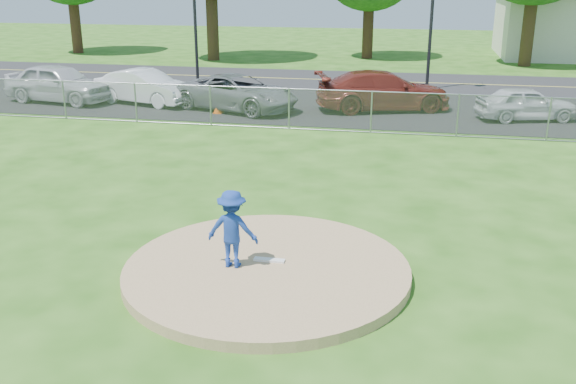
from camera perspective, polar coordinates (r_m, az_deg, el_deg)
name	(u,v)px	position (r m, az deg, el deg)	size (l,w,h in m)	color
ground	(336,145)	(21.56, 4.26, 4.17)	(120.00, 120.00, 0.00)	#235211
pitchers_mound	(267,270)	(12.23, -1.88, -6.96)	(5.40, 5.40, 0.20)	#A38259
pitching_rubber	(269,260)	(12.35, -1.68, -6.06)	(0.60, 0.15, 0.04)	white
chain_link_fence	(343,111)	(23.33, 4.95, 7.16)	(40.00, 0.06, 1.50)	gray
parking_lot	(355,108)	(27.86, 6.01, 7.46)	(50.00, 8.00, 0.01)	black
street	(370,81)	(35.22, 7.27, 9.76)	(60.00, 7.00, 0.01)	#232325
traffic_signal_left	(199,17)	(34.69, -7.89, 15.19)	(1.28, 0.20, 5.60)	black
pitcher	(232,229)	(11.92, -4.98, -3.28)	(0.96, 0.55, 1.49)	navy
traffic_cone	(218,104)	(26.66, -6.23, 7.81)	(0.40, 0.40, 0.78)	#DC550B
parked_car_silver	(59,83)	(30.60, -19.70, 9.10)	(1.99, 4.95, 1.69)	silver
parked_car_white	(145,87)	(29.16, -12.60, 9.11)	(1.57, 4.49, 1.48)	white
parked_car_gray	(238,93)	(27.18, -4.50, 8.80)	(2.43, 5.26, 1.46)	slate
parked_car_darkred	(383,91)	(27.40, 8.46, 8.91)	(2.28, 5.60, 1.62)	maroon
parked_car_pearl	(526,103)	(26.84, 20.41, 7.39)	(1.53, 3.81, 1.30)	silver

